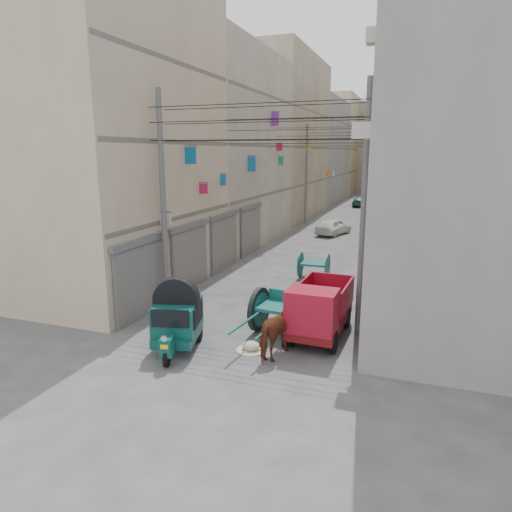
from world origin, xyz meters
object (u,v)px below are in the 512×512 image
at_px(tonga_cart, 278,311).
at_px(distant_car_white, 333,226).
at_px(mini_truck, 318,313).
at_px(second_cart, 314,265).
at_px(distant_car_green, 360,201).
at_px(distant_car_grey, 389,214).
at_px(horse, 282,330).
at_px(auto_rickshaw, 177,317).
at_px(feed_sack, 251,346).

distance_m(tonga_cart, distant_car_white, 19.15).
height_order(mini_truck, distant_car_white, mini_truck).
xyz_separation_m(mini_truck, second_cart, (-1.75, 7.22, -0.26)).
bearing_deg(distant_car_green, distant_car_grey, 107.38).
height_order(distant_car_white, distant_car_green, distant_car_white).
distance_m(mini_truck, distant_car_white, 19.43).
bearing_deg(horse, auto_rickshaw, 18.96).
xyz_separation_m(tonga_cart, horse, (0.61, -1.57, 0.03)).
height_order(tonga_cart, horse, horse).
height_order(tonga_cart, distant_car_green, tonga_cart).
relative_size(auto_rickshaw, distant_car_white, 0.71).
bearing_deg(second_cart, distant_car_white, 95.19).
height_order(second_cart, distant_car_green, second_cart).
bearing_deg(distant_car_grey, horse, -84.84).
height_order(tonga_cart, feed_sack, tonga_cart).
distance_m(tonga_cart, mini_truck, 1.35).
height_order(auto_rickshaw, distant_car_white, auto_rickshaw).
height_order(horse, distant_car_grey, horse).
bearing_deg(distant_car_grey, distant_car_green, 117.54).
bearing_deg(auto_rickshaw, distant_car_white, 73.02).
relative_size(distant_car_white, distant_car_green, 0.95).
relative_size(auto_rickshaw, second_cart, 1.81).
bearing_deg(distant_car_grey, second_cart, -88.53).
distance_m(auto_rickshaw, horse, 3.17).
bearing_deg(feed_sack, auto_rickshaw, -163.89).
bearing_deg(mini_truck, feed_sack, -139.84).
bearing_deg(auto_rickshaw, horse, -4.83).
relative_size(horse, distant_car_white, 0.54).
bearing_deg(distant_car_white, feed_sack, 111.41).
relative_size(distant_car_grey, distant_car_green, 0.97).
relative_size(auto_rickshaw, feed_sack, 4.53).
relative_size(second_cart, feed_sack, 2.51).
xyz_separation_m(second_cart, distant_car_grey, (2.04, 20.47, -0.05)).
height_order(horse, distant_car_green, horse).
bearing_deg(horse, distant_car_green, -76.88).
xyz_separation_m(second_cart, feed_sack, (0.03, -8.60, -0.50)).
bearing_deg(feed_sack, distant_car_grey, 86.06).
xyz_separation_m(second_cart, distant_car_white, (-1.27, 11.97, -0.04)).
bearing_deg(mini_truck, second_cart, 105.05).
bearing_deg(auto_rickshaw, mini_truck, 12.63).
xyz_separation_m(tonga_cart, second_cart, (-0.41, 7.10, -0.13)).
relative_size(feed_sack, distant_car_white, 0.16).
bearing_deg(feed_sack, tonga_cart, 75.82).
relative_size(auto_rickshaw, distant_car_green, 0.68).
distance_m(tonga_cart, distant_car_grey, 27.62).
bearing_deg(distant_car_white, mini_truck, 116.72).
bearing_deg(distant_car_white, auto_rickshaw, 105.57).
relative_size(auto_rickshaw, mini_truck, 0.73).
bearing_deg(horse, mini_truck, -107.64).
bearing_deg(auto_rickshaw, distant_car_grey, 67.32).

